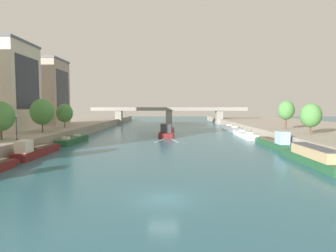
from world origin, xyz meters
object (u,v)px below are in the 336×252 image
moored_boat_left_midway (73,140)px  moored_boat_right_far (312,157)px  moored_boat_right_near (274,142)px  moored_boat_left_downstream (36,150)px  barge_midriver (167,131)px  tree_left_distant (42,112)px  bridge_far (169,113)px  lamppost_left_bank (16,126)px  moored_boat_right_gap_after (245,134)px  tree_right_by_lamp (311,115)px  moored_boat_right_midway (231,128)px  tree_left_end_of_row (64,113)px  tree_right_far (286,110)px  tree_left_past_mid (1,116)px

moored_boat_left_midway → moored_boat_right_far: (40.07, -21.38, 0.38)m
moored_boat_left_midway → moored_boat_right_near: moored_boat_right_near is taller
moored_boat_left_downstream → moored_boat_right_far: moored_boat_left_downstream is taller
barge_midriver → tree_left_distant: 32.24m
barge_midriver → bridge_far: size_ratio=0.31×
moored_boat_right_near → lamppost_left_bank: 46.28m
moored_boat_left_downstream → moored_boat_right_gap_after: size_ratio=0.74×
barge_midriver → moored_boat_right_gap_after: bearing=-13.1°
moored_boat_right_near → tree_right_by_lamp: 8.84m
barge_midriver → moored_boat_right_midway: (20.89, 14.87, -0.32)m
moored_boat_right_gap_after → moored_boat_right_midway: size_ratio=1.00×
moored_boat_right_near → tree_left_distant: bearing=174.9°
tree_left_distant → barge_midriver: bearing=34.7°
barge_midriver → tree_left_end_of_row: size_ratio=3.47×
moored_boat_left_midway → moored_boat_right_near: (41.07, -5.10, 0.30)m
tree_left_end_of_row → tree_left_distant: bearing=-87.9°
lamppost_left_bank → barge_midriver: bearing=52.0°
moored_boat_left_downstream → moored_boat_left_midway: (0.18, 15.69, -0.25)m
tree_left_distant → bridge_far: 69.99m
moored_boat_right_midway → tree_left_end_of_row: bearing=-157.7°
moored_boat_right_midway → barge_midriver: bearing=-144.6°
moored_boat_right_near → bridge_far: 72.21m
moored_boat_right_far → bridge_far: bridge_far is taller
barge_midriver → tree_right_by_lamp: 36.03m
moored_boat_right_near → moored_boat_right_gap_after: size_ratio=0.85×
barge_midriver → tree_right_by_lamp: size_ratio=3.51×
moored_boat_left_downstream → bridge_far: size_ratio=0.18×
moored_boat_left_midway → moored_boat_right_near: 41.38m
tree_left_distant → bridge_far: size_ratio=0.10×
moored_boat_left_downstream → barge_midriver: bearing=58.4°
moored_boat_right_near → moored_boat_right_gap_after: (-0.94, 17.63, -0.34)m
tree_right_far → moored_boat_right_near: bearing=-120.6°
barge_midriver → tree_right_by_lamp: tree_right_by_lamp is taller
tree_left_past_mid → tree_left_end_of_row: tree_left_past_mid is taller
moored_boat_left_downstream → tree_right_far: tree_right_far is taller
tree_left_distant → moored_boat_left_downstream: bearing=-68.4°
tree_left_end_of_row → moored_boat_right_near: bearing=-20.4°
moored_boat_right_midway → tree_right_by_lamp: tree_right_by_lamp is taller
moored_boat_right_far → tree_right_far: tree_right_far is taller
tree_left_past_mid → tree_left_end_of_row: bearing=89.6°
moored_boat_right_gap_after → tree_left_end_of_row: size_ratio=2.71×
tree_left_distant → tree_left_end_of_row: (-0.50, 13.52, -0.55)m
tree_left_distant → bridge_far: tree_left_distant is taller
moored_boat_right_gap_after → lamppost_left_bank: bearing=-149.3°
moored_boat_right_gap_after → moored_boat_left_midway: bearing=-162.7°
tree_right_far → bridge_far: bearing=116.6°
moored_boat_left_downstream → moored_boat_right_far: bearing=-8.1°
barge_midriver → tree_right_far: bearing=-18.7°
moored_boat_left_midway → tree_left_distant: bearing=-171.8°
moored_boat_right_gap_after → tree_left_end_of_row: bearing=179.8°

